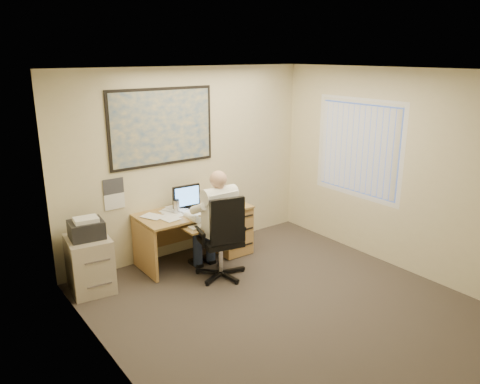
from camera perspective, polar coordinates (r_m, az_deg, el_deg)
room_shell at (r=5.08m, az=6.66°, el=-0.97°), size 4.00×4.50×2.70m
desk at (r=6.89m, az=-3.30°, el=-4.09°), size 1.60×0.97×1.08m
world_map at (r=6.52m, az=-9.46°, el=7.81°), size 1.56×0.03×1.06m
wall_calendar at (r=6.41m, az=-15.10°, el=-0.23°), size 0.28×0.01×0.42m
window_blinds at (r=6.96m, az=14.17°, el=5.16°), size 0.06×1.40×1.30m
filing_cabinet at (r=6.16m, az=-17.89°, el=-7.78°), size 0.56×0.65×0.96m
office_chair at (r=6.21m, az=-2.02°, el=-7.50°), size 0.82×0.82×1.16m
person at (r=6.12m, az=-2.59°, el=-3.98°), size 0.61×0.86×1.45m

